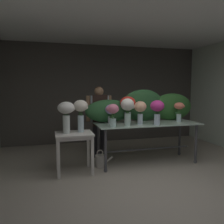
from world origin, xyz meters
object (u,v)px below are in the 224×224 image
Objects in this scene: vase_rosy_peonies at (113,112)px; watering_can at (100,161)px; vase_magenta_lilies at (157,109)px; display_table_glass at (147,129)px; vase_coral_roses at (179,109)px; vase_lilac_tulips at (111,112)px; vase_ivory_carnations at (128,108)px; florist at (99,114)px; vase_peach_snapdragons at (140,109)px; vase_violet_ranunculus at (158,110)px; vase_scarlet_anemones at (128,105)px; vase_cream_lisianthus_tall at (81,111)px; vase_white_roses_tall at (66,113)px; side_table_white at (74,139)px.

watering_can is at bearing 127.62° from vase_rosy_peonies.
vase_rosy_peonies is 0.88m from vase_magenta_lilies.
vase_magenta_lilies reaches higher than display_table_glass.
display_table_glass is 0.82m from vase_coral_roses.
vase_lilac_tulips is at bearing 28.67° from watering_can.
vase_ivory_carnations is at bearing -60.56° from vase_lilac_tulips.
florist is at bearing 104.66° from vase_lilac_tulips.
display_table_glass is at bearing 28.44° from vase_peach_snapdragons.
vase_scarlet_anemones is (-0.67, -0.02, 0.11)m from vase_violet_ranunculus.
vase_coral_roses is 0.70× the size of vase_cream_lisianthus_tall.
vase_ivory_carnations is at bearing -4.77° from vase_white_roses_tall.
vase_peach_snapdragons is 0.92m from vase_coral_roses.
vase_rosy_peonies is at bearing -6.22° from vase_white_roses_tall.
vase_ivory_carnations is at bearing -153.29° from vase_peach_snapdragons.
vase_cream_lisianthus_tall is at bearing -159.38° from vase_lilac_tulips.
vase_scarlet_anemones is 0.38m from vase_ivory_carnations.
side_table_white is 2.07× the size of watering_can.
vase_magenta_lilies is at bearing -69.31° from display_table_glass.
vase_ivory_carnations is 0.86m from vase_cream_lisianthus_tall.
vase_peach_snapdragons is 0.33m from vase_magenta_lilies.
vase_peach_snapdragons is at bearing -151.56° from display_table_glass.
display_table_glass is at bearing 18.35° from vase_rosy_peonies.
vase_lilac_tulips is at bearing 170.63° from display_table_glass.
vase_peach_snapdragons is (-0.48, -0.22, 0.04)m from vase_violet_ranunculus.
vase_rosy_peonies is 1.52m from vase_coral_roses.
watering_can is at bearing 167.72° from vase_magenta_lilies.
vase_lilac_tulips reaches higher than side_table_white.
vase_scarlet_anemones is 1.32× the size of vase_coral_roses.
vase_rosy_peonies reaches higher than vase_lilac_tulips.
display_table_glass is at bearing -14.14° from vase_scarlet_anemones.
florist is 1.11m from vase_white_roses_tall.
vase_violet_ranunculus is 1.17× the size of watering_can.
display_table_glass is at bearing 6.60° from side_table_white.
vase_cream_lisianthus_tall is at bearing -176.84° from vase_coral_roses.
watering_can is (-0.59, -0.11, -1.05)m from vase_scarlet_anemones.
vase_rosy_peonies is (-0.79, -0.26, 0.39)m from display_table_glass.
side_table_white is at bearing -170.82° from vase_violet_ranunculus.
vase_violet_ranunculus reaches higher than watering_can.
vase_white_roses_tall is at bearing 175.23° from vase_ivory_carnations.
vase_violet_ranunculus is 0.45m from vase_coral_roses.
side_table_white is 1.55× the size of vase_magenta_lilies.
florist reaches higher than vase_magenta_lilies.
vase_rosy_peonies is 0.75× the size of vase_white_roses_tall.
vase_coral_roses reaches higher than side_table_white.
side_table_white is 1.36× the size of vase_scarlet_anemones.
florist is at bearing 111.43° from vase_ivory_carnations.
vase_white_roses_tall is (-0.13, 0.00, 0.48)m from side_table_white.
vase_white_roses_tall is (-1.23, -0.27, -0.08)m from vase_scarlet_anemones.
side_table_white is 1.74× the size of vase_rosy_peonies.
vase_scarlet_anemones reaches higher than vase_white_roses_tall.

